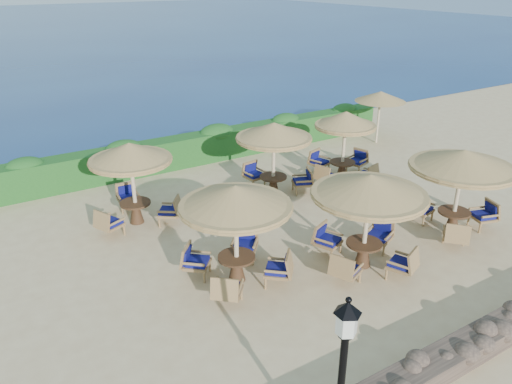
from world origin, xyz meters
name	(u,v)px	position (x,y,z in m)	size (l,w,h in m)	color
ground	(311,228)	(0.00, 0.00, 0.00)	(120.00, 120.00, 0.00)	#D4B886
sea	(6,29)	(0.00, 70.00, 0.00)	(160.00, 160.00, 0.00)	navy
hedge	(207,147)	(0.00, 7.20, 0.60)	(18.00, 0.90, 1.20)	#174718
stone_wall	(490,335)	(0.00, -6.20, 0.22)	(15.00, 0.65, 0.44)	brown
extra_parasol	(381,97)	(7.80, 5.20, 2.17)	(2.30, 2.30, 2.41)	beige
cafe_set_0	(236,217)	(-3.38, -1.26, 1.83)	(2.82, 2.82, 2.65)	beige
cafe_set_1	(368,203)	(-0.15, -2.44, 1.88)	(3.02, 3.02, 2.65)	beige
cafe_set_2	(461,172)	(3.49, -2.45, 1.97)	(3.07, 3.07, 2.65)	beige
cafe_set_3	(131,168)	(-4.47, 3.23, 1.84)	(2.76, 2.69, 2.65)	beige
cafe_set_4	(274,145)	(0.41, 2.78, 1.87)	(2.75, 2.75, 2.65)	beige
cafe_set_5	(344,137)	(3.47, 2.62, 1.66)	(2.88, 2.88, 2.65)	beige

